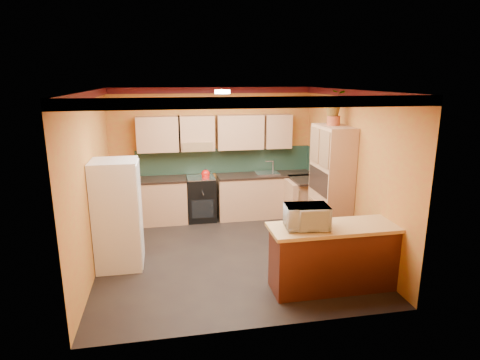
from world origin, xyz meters
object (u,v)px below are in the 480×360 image
breakfast_bar (336,259)px  microwave (307,217)px  pantry (331,186)px  stove (201,198)px  fridge (117,215)px  base_cabinets_back (231,198)px

breakfast_bar → microwave: microwave is taller
pantry → microwave: size_ratio=3.66×
stove → pantry: 2.74m
fridge → stove: bearing=52.5°
stove → breakfast_bar: bearing=-63.3°
base_cabinets_back → pantry: size_ratio=1.74×
base_cabinets_back → fridge: fridge is taller
pantry → breakfast_bar: pantry is taller
pantry → breakfast_bar: 1.77m
base_cabinets_back → microwave: 3.27m
stove → fridge: (-1.45, -1.89, 0.39)m
base_cabinets_back → stove: 0.63m
base_cabinets_back → stove: (-0.62, -0.00, 0.02)m
fridge → breakfast_bar: bearing=-22.7°
base_cabinets_back → microwave: microwave is taller
fridge → base_cabinets_back: bearing=42.3°
base_cabinets_back → stove: bearing=-180.0°
stove → microwave: microwave is taller
fridge → breakfast_bar: (3.04, -1.27, -0.41)m
pantry → stove: bearing=143.4°
base_cabinets_back → microwave: bearing=-80.9°
base_cabinets_back → microwave: (0.51, -3.16, 0.65)m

